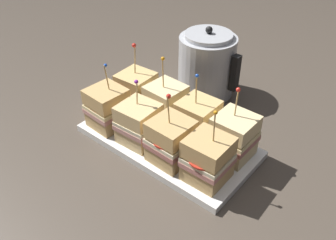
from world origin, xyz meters
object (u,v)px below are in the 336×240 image
(serving_platter, at_px, (168,141))
(sandwich_back_center_left, at_px, (166,104))
(sandwich_front_far_left, at_px, (107,108))
(sandwich_front_center_right, at_px, (171,141))
(kettle_steel, at_px, (207,64))
(sandwich_back_far_left, at_px, (136,91))
(sandwich_front_far_right, at_px, (208,159))
(sandwich_front_center_left, at_px, (139,123))
(sandwich_back_center_right, at_px, (198,120))
(sandwich_back_far_right, at_px, (234,136))

(serving_platter, bearing_deg, sandwich_back_center_left, 134.60)
(serving_platter, xyz_separation_m, sandwich_front_far_left, (-0.15, -0.05, 0.06))
(sandwich_front_center_right, bearing_deg, kettle_steel, 111.35)
(sandwich_front_far_left, xyz_separation_m, sandwich_back_far_left, (0.00, 0.10, 0.00))
(sandwich_front_center_right, distance_m, sandwich_front_far_right, 0.10)
(serving_platter, bearing_deg, sandwich_front_center_left, -134.48)
(sandwich_front_far_left, relative_size, sandwich_front_center_right, 0.98)
(serving_platter, distance_m, sandwich_front_center_left, 0.09)
(sandwich_front_center_right, height_order, sandwich_back_center_right, sandwich_front_center_right)
(sandwich_back_far_right, bearing_deg, serving_platter, -161.82)
(sandwich_front_far_right, xyz_separation_m, sandwich_back_far_left, (-0.30, 0.10, 0.00))
(sandwich_front_far_left, relative_size, kettle_steel, 0.84)
(sandwich_back_center_right, bearing_deg, sandwich_front_far_right, -45.65)
(sandwich_back_far_right, bearing_deg, sandwich_back_center_right, 179.08)
(sandwich_front_center_right, height_order, sandwich_back_far_right, sandwich_front_center_right)
(sandwich_back_far_left, xyz_separation_m, sandwich_back_center_right, (0.20, 0.00, -0.00))
(sandwich_front_far_left, bearing_deg, sandwich_back_far_left, 88.82)
(sandwich_front_center_right, xyz_separation_m, sandwich_back_center_right, (-0.00, 0.11, -0.00))
(sandwich_front_center_right, distance_m, sandwich_back_center_right, 0.11)
(sandwich_back_far_left, bearing_deg, sandwich_front_far_right, -18.31)
(serving_platter, xyz_separation_m, sandwich_front_center_left, (-0.05, -0.05, 0.06))
(serving_platter, bearing_deg, sandwich_front_far_right, -18.61)
(sandwich_front_far_left, xyz_separation_m, sandwich_back_center_left, (0.10, 0.11, 0.00))
(sandwich_front_far_left, height_order, sandwich_back_far_right, same)
(sandwich_front_far_right, bearing_deg, sandwich_front_center_right, -177.83)
(sandwich_front_far_right, height_order, sandwich_back_center_left, sandwich_back_center_left)
(sandwich_front_far_right, xyz_separation_m, sandwich_back_center_left, (-0.20, 0.10, -0.00))
(sandwich_front_center_left, height_order, sandwich_back_far_right, sandwich_back_far_right)
(sandwich_front_center_left, bearing_deg, sandwich_back_center_left, 91.42)
(sandwich_front_far_left, height_order, sandwich_back_center_left, sandwich_back_center_left)
(sandwich_back_center_left, bearing_deg, sandwich_front_far_left, -133.84)
(sandwich_front_far_left, height_order, sandwich_back_center_right, sandwich_back_center_right)
(serving_platter, relative_size, sandwich_back_far_left, 2.32)
(serving_platter, relative_size, sandwich_front_center_left, 2.65)
(sandwich_front_center_left, distance_m, sandwich_back_center_left, 0.10)
(sandwich_front_far_left, xyz_separation_m, sandwich_front_far_right, (0.30, 0.00, 0.00))
(sandwich_front_far_right, height_order, sandwich_back_far_left, sandwich_back_far_left)
(sandwich_front_center_left, bearing_deg, sandwich_front_far_right, -0.15)
(sandwich_front_far_left, xyz_separation_m, sandwich_front_center_left, (0.10, 0.00, -0.00))
(sandwich_back_far_left, height_order, sandwich_back_center_right, sandwich_back_far_left)
(kettle_steel, bearing_deg, sandwich_back_center_right, -60.22)
(sandwich_front_center_right, xyz_separation_m, sandwich_back_far_left, (-0.20, 0.10, 0.00))
(sandwich_front_center_left, bearing_deg, serving_platter, 45.52)
(sandwich_back_center_left, height_order, sandwich_back_center_right, sandwich_back_center_left)
(sandwich_front_center_right, height_order, kettle_steel, kettle_steel)
(sandwich_front_center_right, bearing_deg, sandwich_back_center_right, 91.52)
(sandwich_front_center_left, relative_size, sandwich_back_far_left, 0.87)
(sandwich_front_far_left, xyz_separation_m, sandwich_front_center_right, (0.21, 0.00, 0.00))
(sandwich_front_center_right, bearing_deg, sandwich_back_far_left, 153.19)
(sandwich_front_center_left, distance_m, sandwich_back_far_left, 0.14)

